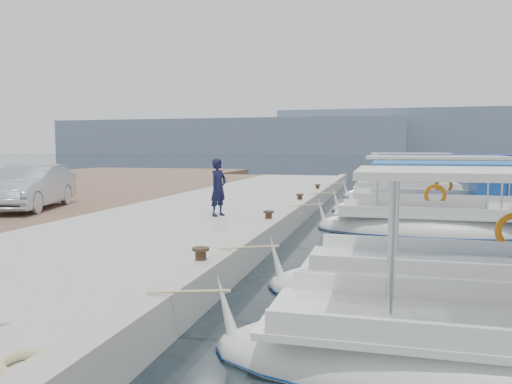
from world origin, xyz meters
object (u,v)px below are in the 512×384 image
fishing_caique_e (406,196)px  parked_car (30,187)px  fishing_caique_d (441,209)px  fishing_caique_b (510,296)px  fishing_caique_c (428,228)px  fisherman (218,187)px

fishing_caique_e → parked_car: size_ratio=1.39×
fishing_caique_d → fishing_caique_e: (-1.04, 5.57, -0.06)m
fishing_caique_b → fishing_caique_e: same height
fishing_caique_b → fishing_caique_c: 6.88m
fishing_caique_d → parked_car: 14.40m
fishing_caique_b → fishing_caique_e: size_ratio=1.29×
fishing_caique_b → fishing_caique_d: bearing=89.2°
fishing_caique_c → parked_car: 12.42m
fishing_caique_c → fishing_caique_e: size_ratio=1.07×
fishing_caique_d → fisherman: bearing=-138.4°
fishing_caique_c → fisherman: fishing_caique_c is taller
fishing_caique_b → fishing_caique_d: size_ratio=0.99×
fishing_caique_e → fisherman: fishing_caique_e is taller
fishing_caique_b → fishing_caique_d: 11.13m
fishing_caique_b → fishing_caique_d: same height
fisherman → fishing_caique_b: bearing=-107.9°
parked_car → fishing_caique_c: bearing=-8.8°
fishing_caique_c → fishing_caique_d: bearing=79.0°
fisherman → parked_car: (-6.39, 0.08, -0.11)m
fishing_caique_b → fishing_caique_e: 16.72m
fishing_caique_b → parked_car: size_ratio=1.80×
fisherman → fishing_caique_d: bearing=-28.0°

